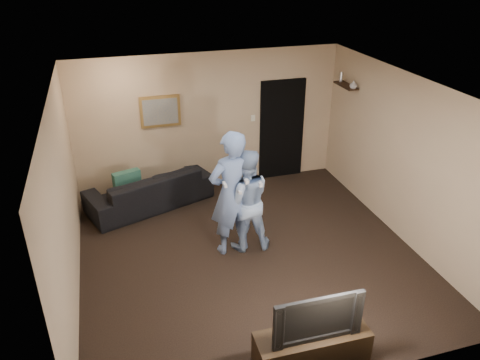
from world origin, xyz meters
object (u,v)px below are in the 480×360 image
object	(u,v)px
sofa	(150,189)
wii_player_right	(245,200)
television	(315,314)
tv_console	(311,349)
wii_player_left	(232,194)

from	to	relation	value
sofa	wii_player_right	bearing A→B (deg)	106.55
television	sofa	bearing A→B (deg)	108.05
sofa	television	world-z (taller)	television
sofa	television	distance (m)	4.42
tv_console	wii_player_right	bearing A→B (deg)	91.41
television	wii_player_left	distance (m)	2.46
tv_console	wii_player_left	distance (m)	2.56
wii_player_right	wii_player_left	bearing A→B (deg)	-173.11
sofa	wii_player_left	xyz separation A→B (m)	(1.05, -1.77, 0.66)
wii_player_left	sofa	bearing A→B (deg)	120.61
tv_console	wii_player_right	distance (m)	2.53
wii_player_right	tv_console	bearing A→B (deg)	-89.77
wii_player_left	wii_player_right	bearing A→B (deg)	6.89
sofa	wii_player_left	distance (m)	2.16
wii_player_left	wii_player_right	world-z (taller)	wii_player_left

